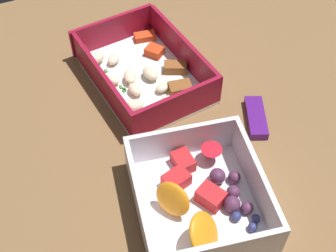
% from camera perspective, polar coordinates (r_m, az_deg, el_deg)
% --- Properties ---
extents(table_surface, '(0.80, 0.80, 0.02)m').
position_cam_1_polar(table_surface, '(0.62, -0.04, -2.49)').
color(table_surface, brown).
rests_on(table_surface, ground).
extents(pasta_container, '(0.21, 0.16, 0.05)m').
position_cam_1_polar(pasta_container, '(0.68, -2.99, 6.72)').
color(pasta_container, white).
rests_on(pasta_container, table_surface).
extents(fruit_bowl, '(0.18, 0.17, 0.06)m').
position_cam_1_polar(fruit_bowl, '(0.54, 3.93, -8.75)').
color(fruit_bowl, white).
rests_on(fruit_bowl, table_surface).
extents(candy_bar, '(0.07, 0.05, 0.01)m').
position_cam_1_polar(candy_bar, '(0.64, 10.84, 1.04)').
color(candy_bar, '#51197A').
rests_on(candy_bar, table_surface).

